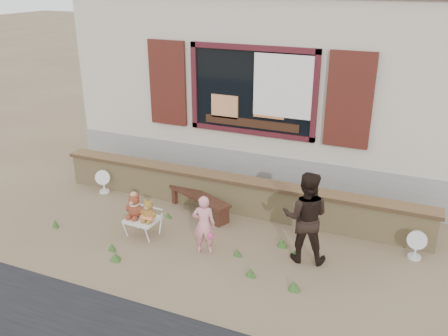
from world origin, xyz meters
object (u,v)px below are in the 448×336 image
at_px(adult, 306,217).
at_px(teddy_bear_left, 135,205).
at_px(folding_chair, 143,220).
at_px(teddy_bear_right, 149,210).
at_px(bench, 199,200).
at_px(child, 204,224).

bearing_deg(adult, teddy_bear_left, -1.67).
distance_m(folding_chair, teddy_bear_right, 0.26).
bearing_deg(teddy_bear_right, adult, 10.92).
relative_size(teddy_bear_left, adult, 0.30).
distance_m(folding_chair, adult, 2.71).
xyz_separation_m(bench, teddy_bear_right, (-0.38, -1.11, 0.24)).
height_order(folding_chair, adult, adult).
relative_size(teddy_bear_left, child, 0.45).
distance_m(bench, child, 1.35).
bearing_deg(child, teddy_bear_right, -21.19).
relative_size(folding_chair, teddy_bear_left, 1.21).
height_order(bench, teddy_bear_left, teddy_bear_left).
height_order(folding_chair, child, child).
relative_size(bench, child, 1.45).
bearing_deg(adult, child, 6.75).
bearing_deg(teddy_bear_right, bench, 74.01).
bearing_deg(teddy_bear_left, adult, 9.84).
xyz_separation_m(teddy_bear_left, child, (1.30, -0.07, -0.05)).
bearing_deg(folding_chair, child, -0.18).
xyz_separation_m(teddy_bear_left, teddy_bear_right, (0.28, -0.01, -0.03)).
bearing_deg(bench, child, -36.94).
bearing_deg(teddy_bear_left, bench, 61.87).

